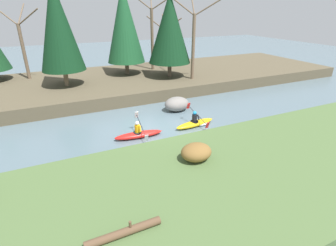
# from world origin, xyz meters

# --- Properties ---
(ground_plane) EXTENTS (90.00, 90.00, 0.00)m
(ground_plane) POSITION_xyz_m (0.00, 0.00, 0.00)
(ground_plane) COLOR slate
(riverbank_near) EXTENTS (44.00, 7.78, 0.68)m
(riverbank_near) POSITION_xyz_m (0.00, -6.39, 0.34)
(riverbank_near) COLOR #4C6638
(riverbank_near) RESTS_ON ground
(riverbank_far) EXTENTS (44.00, 10.98, 0.94)m
(riverbank_far) POSITION_xyz_m (0.00, 9.86, 0.47)
(riverbank_far) COLOR brown
(riverbank_far) RESTS_ON ground
(conifer_tree_left) EXTENTS (3.34, 3.34, 7.86)m
(conifer_tree_left) POSITION_xyz_m (-4.10, 8.95, 5.48)
(conifer_tree_left) COLOR #7A664C
(conifer_tree_left) RESTS_ON riverbank_far
(conifer_tree_mid_left) EXTENTS (3.40, 3.40, 7.81)m
(conifer_tree_mid_left) POSITION_xyz_m (1.50, 10.76, 5.40)
(conifer_tree_mid_left) COLOR brown
(conifer_tree_mid_left) RESTS_ON riverbank_far
(conifer_tree_centre) EXTENTS (3.67, 3.67, 7.03)m
(conifer_tree_centre) POSITION_xyz_m (4.68, 8.12, 5.08)
(conifer_tree_centre) COLOR brown
(conifer_tree_centre) RESTS_ON riverbank_far
(bare_tree_upstream) EXTENTS (3.38, 3.34, 6.11)m
(bare_tree_upstream) POSITION_xyz_m (-6.88, 12.71, 3.82)
(bare_tree_upstream) COLOR brown
(bare_tree_upstream) RESTS_ON riverbank_far
(bare_tree_mid_upstream) EXTENTS (4.19, 4.14, 7.66)m
(bare_tree_mid_upstream) POSITION_xyz_m (4.50, 11.75, 4.54)
(bare_tree_mid_upstream) COLOR brown
(bare_tree_mid_upstream) RESTS_ON riverbank_far
(bare_tree_mid_downstream) EXTENTS (2.88, 2.85, 5.17)m
(bare_tree_mid_downstream) POSITION_xyz_m (6.04, 12.47, 3.38)
(bare_tree_mid_downstream) COLOR brown
(bare_tree_mid_downstream) RESTS_ON riverbank_far
(bare_tree_downstream) EXTENTS (3.90, 3.85, 7.11)m
(bare_tree_downstream) POSITION_xyz_m (6.21, 6.68, 4.28)
(bare_tree_downstream) COLOR brown
(bare_tree_downstream) RESTS_ON riverbank_far
(shrub_clump_second) EXTENTS (1.36, 1.13, 0.74)m
(shrub_clump_second) POSITION_xyz_m (-0.17, -4.90, 1.05)
(shrub_clump_second) COLOR brown
(shrub_clump_second) RESTS_ON riverbank_near
(kayaker_lead) EXTENTS (2.80, 2.07, 1.20)m
(kayaker_lead) POSITION_xyz_m (2.45, -0.55, 0.20)
(kayaker_lead) COLOR yellow
(kayaker_lead) RESTS_ON ground
(kayaker_middle) EXTENTS (2.79, 2.07, 1.20)m
(kayaker_middle) POSITION_xyz_m (-1.30, -0.58, 0.22)
(kayaker_middle) COLOR red
(kayaker_middle) RESTS_ON ground
(boulder_midstream) EXTENTS (1.75, 1.37, 0.99)m
(boulder_midstream) POSITION_xyz_m (2.50, 2.29, 0.49)
(boulder_midstream) COLOR gray
(boulder_midstream) RESTS_ON ground
(driftwood_log) EXTENTS (2.24, 0.28, 0.44)m
(driftwood_log) POSITION_xyz_m (-4.15, -7.61, 0.81)
(driftwood_log) COLOR brown
(driftwood_log) RESTS_ON riverbank_near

